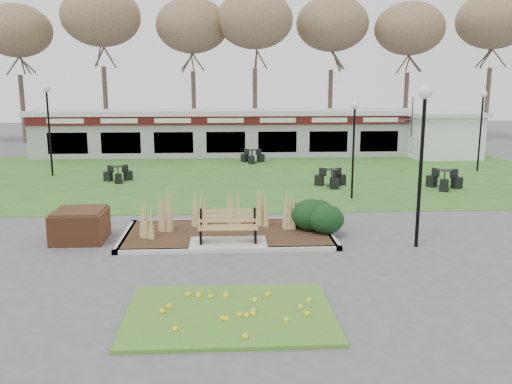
{
  "coord_description": "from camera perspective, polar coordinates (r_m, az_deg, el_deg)",
  "views": [
    {
      "loc": [
        -0.07,
        -14.86,
        4.66
      ],
      "look_at": [
        0.91,
        2.0,
        1.21
      ],
      "focal_mm": 38.0,
      "sensor_mm": 36.0,
      "label": 1
    }
  ],
  "objects": [
    {
      "name": "bistro_set_a",
      "position": [
        26.48,
        -14.3,
        1.61
      ],
      "size": [
        1.35,
        1.3,
        0.73
      ],
      "color": "black",
      "rests_on": "ground"
    },
    {
      "name": "brick_planter",
      "position": [
        16.97,
        -18.04,
        -3.32
      ],
      "size": [
        1.5,
        1.5,
        0.95
      ],
      "color": "brown",
      "rests_on": "ground"
    },
    {
      "name": "car_black",
      "position": [
        37.66,
        -16.71,
        5.14
      ],
      "size": [
        4.83,
        1.77,
        1.58
      ],
      "primitive_type": "imported",
      "rotation": [
        0.0,
        0.0,
        1.55
      ],
      "color": "black",
      "rests_on": "ground"
    },
    {
      "name": "planting_bed",
      "position": [
        16.83,
        1.36,
        -3.25
      ],
      "size": [
        6.75,
        3.4,
        1.27
      ],
      "color": "#311F13",
      "rests_on": "ground"
    },
    {
      "name": "ground",
      "position": [
        15.58,
        -2.94,
        -5.89
      ],
      "size": [
        100.0,
        100.0,
        0.0
      ],
      "primitive_type": "plane",
      "color": "#515154",
      "rests_on": "ground"
    },
    {
      "name": "bistro_set_c",
      "position": [
        24.68,
        7.95,
        1.2
      ],
      "size": [
        1.48,
        1.31,
        0.79
      ],
      "color": "black",
      "rests_on": "ground"
    },
    {
      "name": "service_hut",
      "position": [
        35.7,
        19.13,
        5.73
      ],
      "size": [
        4.4,
        3.4,
        2.83
      ],
      "color": "silver",
      "rests_on": "ground"
    },
    {
      "name": "tree_backdrop",
      "position": [
        43.02,
        -3.36,
        16.44
      ],
      "size": [
        47.24,
        5.24,
        10.36
      ],
      "color": "#47382B",
      "rests_on": "ground"
    },
    {
      "name": "lamp_post_near_right",
      "position": [
        15.73,
        17.17,
        6.17
      ],
      "size": [
        0.38,
        0.38,
        4.57
      ],
      "color": "black",
      "rests_on": "ground"
    },
    {
      "name": "flower_bed",
      "position": [
        11.24,
        -2.76,
        -12.57
      ],
      "size": [
        4.2,
        3.0,
        0.16
      ],
      "color": "#276D1F",
      "rests_on": "ground"
    },
    {
      "name": "bistro_set_b",
      "position": [
        31.7,
        -0.39,
        3.57
      ],
      "size": [
        1.42,
        1.32,
        0.76
      ],
      "color": "black",
      "rests_on": "ground"
    },
    {
      "name": "lamp_post_far_left",
      "position": [
        28.86,
        -21.07,
        8.05
      ],
      "size": [
        0.37,
        0.37,
        4.51
      ],
      "color": "black",
      "rests_on": "ground"
    },
    {
      "name": "patio_umbrella",
      "position": [
        31.19,
        16.0,
        5.74
      ],
      "size": [
        2.73,
        2.76,
        2.77
      ],
      "color": "black",
      "rests_on": "ground"
    },
    {
      "name": "lamp_post_far_right",
      "position": [
        30.71,
        22.69,
        7.69
      ],
      "size": [
        0.35,
        0.35,
        4.22
      ],
      "color": "black",
      "rests_on": "ground"
    },
    {
      "name": "park_bench",
      "position": [
        15.65,
        -2.97,
        -3.56
      ],
      "size": [
        1.7,
        0.66,
        0.93
      ],
      "color": "#AD834E",
      "rests_on": "ground"
    },
    {
      "name": "food_pavilion",
      "position": [
        34.97,
        -3.22,
        6.28
      ],
      "size": [
        24.6,
        3.4,
        2.9
      ],
      "color": "#9C9C9E",
      "rests_on": "ground"
    },
    {
      "name": "lamp_post_mid_right",
      "position": [
        21.91,
        10.29,
        6.63
      ],
      "size": [
        0.33,
        0.33,
        3.92
      ],
      "color": "black",
      "rests_on": "ground"
    },
    {
      "name": "bistro_set_d",
      "position": [
        25.3,
        19.19,
        0.96
      ],
      "size": [
        1.46,
        1.57,
        0.84
      ],
      "color": "black",
      "rests_on": "ground"
    },
    {
      "name": "lawn",
      "position": [
        27.26,
        -3.13,
        1.69
      ],
      "size": [
        34.0,
        16.0,
        0.02
      ],
      "primitive_type": "cube",
      "color": "#29641F",
      "rests_on": "ground"
    }
  ]
}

